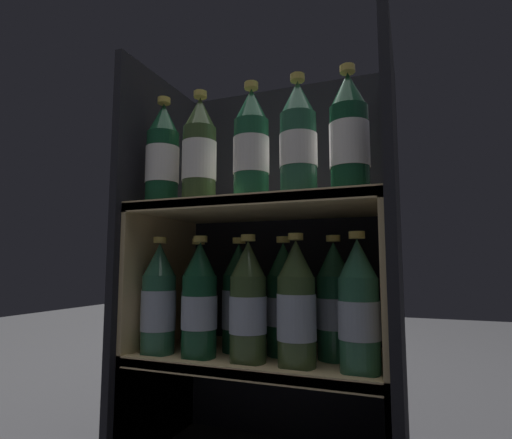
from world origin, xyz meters
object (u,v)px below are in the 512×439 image
(bottle_upper_front_2, at_px, (251,147))
(bottle_lower_back_2, at_px, (284,301))
(bottle_upper_front_4, at_px, (349,136))
(bottle_lower_front_0, at_px, (159,301))
(bottle_upper_front_0, at_px, (162,157))
(bottle_lower_front_2, at_px, (247,304))
(bottle_upper_front_1, at_px, (199,153))
(bottle_lower_front_3, at_px, (296,307))
(bottle_lower_back_0, at_px, (198,299))
(bottle_upper_front_3, at_px, (298,141))
(bottle_lower_front_4, at_px, (359,309))
(bottle_lower_front_1, at_px, (199,302))
(bottle_lower_back_1, at_px, (239,301))
(bottle_lower_back_3, at_px, (335,303))

(bottle_upper_front_2, bearing_deg, bottle_lower_back_2, 62.83)
(bottle_upper_front_4, relative_size, bottle_lower_front_0, 1.00)
(bottle_upper_front_0, bearing_deg, bottle_lower_front_2, -0.00)
(bottle_upper_front_4, xyz_separation_m, bottle_lower_front_0, (-0.45, 0.00, -0.34))
(bottle_upper_front_1, xyz_separation_m, bottle_upper_front_2, (0.13, 0.00, 0.00))
(bottle_lower_front_0, xyz_separation_m, bottle_lower_front_3, (0.33, 0.00, -0.00))
(bottle_upper_front_0, height_order, bottle_upper_front_4, same)
(bottle_lower_front_3, xyz_separation_m, bottle_lower_back_0, (-0.28, 0.09, 0.00))
(bottle_upper_front_0, relative_size, bottle_lower_front_3, 1.00)
(bottle_lower_front_0, distance_m, bottle_lower_front_3, 0.33)
(bottle_lower_back_0, bearing_deg, bottle_upper_front_1, -61.54)
(bottle_lower_front_0, relative_size, bottle_lower_front_3, 1.00)
(bottle_upper_front_0, distance_m, bottle_upper_front_3, 0.34)
(bottle_upper_front_0, distance_m, bottle_lower_front_4, 0.57)
(bottle_upper_front_3, xyz_separation_m, bottle_lower_front_1, (-0.23, 0.00, -0.35))
(bottle_upper_front_1, relative_size, bottle_upper_front_2, 1.00)
(bottle_lower_front_2, relative_size, bottle_lower_front_4, 1.00)
(bottle_upper_front_3, relative_size, bottle_lower_front_4, 1.00)
(bottle_upper_front_0, height_order, bottle_upper_front_1, same)
(bottle_upper_front_0, distance_m, bottle_lower_front_0, 0.35)
(bottle_upper_front_0, distance_m, bottle_lower_back_1, 0.39)
(bottle_lower_back_2, bearing_deg, bottle_lower_back_1, 180.00)
(bottle_upper_front_0, relative_size, bottle_lower_front_4, 1.00)
(bottle_upper_front_1, height_order, bottle_lower_front_1, bottle_upper_front_1)
(bottle_lower_front_2, bearing_deg, bottle_lower_back_3, 27.23)
(bottle_lower_front_2, bearing_deg, bottle_lower_front_1, 180.00)
(bottle_upper_front_2, xyz_separation_m, bottle_lower_front_2, (-0.01, -0.00, -0.34))
(bottle_lower_front_0, distance_m, bottle_lower_back_2, 0.29)
(bottle_lower_front_4, bearing_deg, bottle_upper_front_4, 180.00)
(bottle_lower_front_3, relative_size, bottle_lower_front_4, 1.00)
(bottle_upper_front_4, distance_m, bottle_lower_back_2, 0.39)
(bottle_lower_front_0, relative_size, bottle_lower_front_4, 1.00)
(bottle_upper_front_1, height_order, bottle_lower_back_3, bottle_upper_front_1)
(bottle_upper_front_0, relative_size, bottle_upper_front_4, 1.00)
(bottle_lower_front_1, xyz_separation_m, bottle_lower_back_0, (-0.05, 0.09, -0.00))
(bottle_lower_back_1, bearing_deg, bottle_lower_front_4, -16.85)
(bottle_lower_back_0, distance_m, bottle_lower_back_3, 0.34)
(bottle_lower_front_1, bearing_deg, bottle_lower_back_0, 121.63)
(bottle_lower_front_4, distance_m, bottle_lower_back_3, 0.11)
(bottle_lower_back_2, bearing_deg, bottle_lower_front_3, -58.24)
(bottle_lower_front_4, bearing_deg, bottle_lower_back_3, 125.18)
(bottle_lower_front_3, bearing_deg, bottle_upper_front_1, 180.00)
(bottle_lower_front_3, bearing_deg, bottle_lower_front_2, -180.00)
(bottle_upper_front_4, bearing_deg, bottle_upper_front_3, 180.00)
(bottle_lower_front_0, distance_m, bottle_lower_back_0, 0.10)
(bottle_lower_front_1, height_order, bottle_lower_back_2, same)
(bottle_lower_front_3, distance_m, bottle_lower_back_3, 0.11)
(bottle_upper_front_4, distance_m, bottle_lower_front_2, 0.41)
(bottle_lower_front_0, bearing_deg, bottle_lower_front_1, 0.00)
(bottle_lower_front_4, bearing_deg, bottle_lower_back_2, 153.76)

